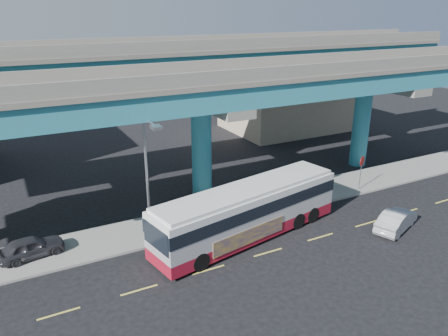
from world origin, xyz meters
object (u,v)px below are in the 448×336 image
transit_bus (248,210)px  stop_sign (362,165)px  street_lamp (149,165)px  parked_car (31,247)px  sedan (396,220)px

transit_bus → stop_sign: size_ratio=4.83×
stop_sign → transit_bus: bearing=-169.5°
transit_bus → street_lamp: 6.94m
parked_car → stop_sign: bearing=-102.2°
parked_car → transit_bus: bearing=-114.8°
stop_sign → sedan: bearing=-113.1°
sedan → stop_sign: size_ratio=1.55×
sedan → parked_car: 22.89m
transit_bus → street_lamp: size_ratio=1.67×
street_lamp → sedan: bearing=-19.2°
sedan → stop_sign: (2.53, 5.95, 1.52)m
parked_car → stop_sign: (24.21, -1.38, 1.42)m
transit_bus → sedan: (9.15, -3.76, -1.20)m
sedan → parked_car: size_ratio=1.13×
sedan → parked_car: bearing=50.2°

